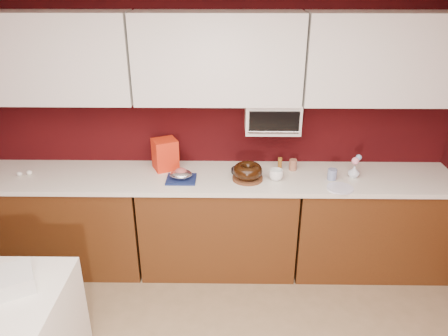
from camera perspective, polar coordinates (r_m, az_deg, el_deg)
wall_back at (r=3.83m, az=-0.69°, el=5.71°), size 4.00×0.02×2.50m
base_cabinet_left at (r=4.16m, az=-19.59°, el=-6.71°), size 1.31×0.58×0.86m
base_cabinet_center at (r=3.90m, az=-0.75°, el=-7.26°), size 1.31×0.58×0.86m
base_cabinet_right at (r=4.09m, az=18.41°, el=-7.04°), size 1.31×0.58×0.86m
countertop at (r=3.68m, az=-0.78°, el=-1.32°), size 4.00×0.62×0.04m
upper_cabinet_left at (r=3.79m, az=-21.97°, el=13.18°), size 1.31×0.33×0.70m
upper_cabinet_center at (r=3.51m, az=-0.81°, el=14.11°), size 1.31×0.33×0.70m
upper_cabinet_right at (r=3.72m, az=20.76°, el=13.17°), size 1.31×0.33×0.70m
toaster_oven at (r=3.67m, az=6.34°, el=6.75°), size 0.45×0.30×0.25m
toaster_oven_door at (r=3.51m, az=6.56°, el=5.94°), size 0.40×0.02×0.18m
toaster_oven_handle at (r=3.53m, az=6.53°, el=4.71°), size 0.42×0.02×0.02m
cake_base at (r=3.61m, az=3.10°, el=-1.34°), size 0.29×0.29×0.02m
bundt_cake at (r=3.58m, az=3.12°, el=-0.36°), size 0.27×0.27×0.10m
navy_towel at (r=3.61m, az=-5.60°, el=-1.47°), size 0.24×0.21×0.02m
foil_ham_nest at (r=3.59m, az=-5.63°, el=-0.81°), size 0.23×0.21×0.07m
roasted_ham at (r=3.58m, az=-5.65°, el=-0.45°), size 0.12×0.11×0.06m
pandoro_box at (r=3.79m, az=-7.69°, el=1.79°), size 0.25×0.24×0.27m
dark_pan at (r=3.74m, az=2.33°, el=-0.33°), size 0.24×0.24×0.03m
coffee_mug at (r=3.61m, az=6.82°, el=-0.75°), size 0.14×0.14×0.11m
blue_jar at (r=3.71m, az=13.95°, el=-0.81°), size 0.09×0.09×0.09m
flower_vase at (r=3.79m, az=16.62°, el=-0.37°), size 0.09×0.09×0.11m
flower_pink at (r=3.75m, az=16.78°, el=0.90°), size 0.06×0.06×0.06m
flower_blue at (r=3.77m, az=17.19°, el=1.32°), size 0.05×0.05×0.05m
china_plate at (r=3.58m, az=14.93°, el=-2.56°), size 0.21×0.21×0.01m
amber_bottle at (r=3.81m, az=7.31°, el=0.59°), size 0.04×0.04×0.11m
paper_cup at (r=3.81m, az=8.99°, el=0.41°), size 0.07×0.07×0.10m
egg_left at (r=4.05m, az=-25.15°, el=-0.70°), size 0.06×0.05×0.04m
egg_right at (r=4.04m, az=-24.10°, el=-0.55°), size 0.06×0.06×0.04m
newspaper_stack at (r=2.97m, az=-26.56°, el=-13.16°), size 0.38×0.36×0.11m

